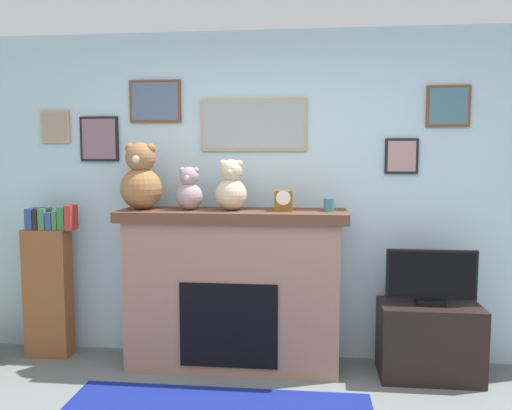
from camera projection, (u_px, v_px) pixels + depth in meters
The scene contains 10 objects.
back_wall at pixel (278, 195), 4.08m from camera, with size 5.20×0.15×2.60m.
fireplace at pixel (233, 288), 3.89m from camera, with size 1.72×0.52×1.22m.
bookshelf at pixel (49, 284), 4.08m from camera, with size 0.42×0.16×1.24m.
tv_stand at pixel (429, 341), 3.70m from camera, with size 0.72×0.40×0.55m, color black.
television at pixel (431, 278), 3.66m from camera, with size 0.64×0.14×0.40m.
candle_jar at pixel (329, 205), 3.73m from camera, with size 0.08×0.08×0.10m, color teal.
mantel_clock at pixel (284, 201), 3.76m from camera, with size 0.13×0.10×0.15m.
teddy_bear_tan at pixel (141, 179), 3.86m from camera, with size 0.32×0.32×0.51m.
teddy_bear_cream at pixel (189, 190), 3.83m from camera, with size 0.20×0.20×0.33m.
teddy_bear_brown at pixel (231, 187), 3.80m from camera, with size 0.24×0.24×0.38m.
Camera 1 is at (0.24, -2.07, 1.62)m, focal length 35.47 mm.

